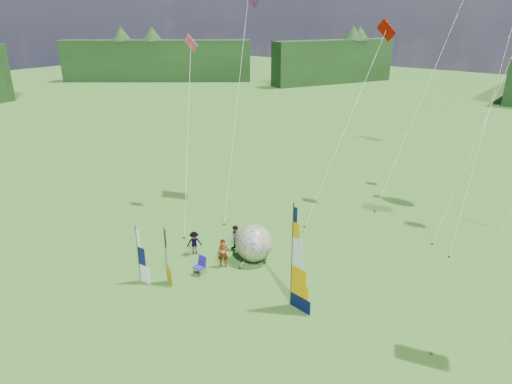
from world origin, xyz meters
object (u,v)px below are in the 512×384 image
Objects in this scene: side_banner_far at (138,255)px; kite_whale at (500,67)px; feather_banner_main at (292,258)px; camp_chair at (199,266)px; spectator_c at (194,243)px; spectator_b at (236,238)px; side_banner_left at (166,255)px; spectator_d at (244,241)px; spectator_a at (223,253)px; bol_inflatable at (254,243)px.

kite_whale is (12.27, 19.71, 9.05)m from side_banner_far.
kite_whale is at bearing 82.72° from feather_banner_main.
spectator_c is at bearing 142.66° from camp_chair.
feather_banner_main is 7.88m from spectator_c.
kite_whale is at bearing 60.16° from spectator_b.
side_banner_left is 5.25m from spectator_d.
side_banner_left is 2.14× the size of spectator_c.
side_banner_left is at bearing -123.19° from spectator_c.
feather_banner_main is 3.17× the size of spectator_a.
feather_banner_main is 2.44× the size of bol_inflatable.
feather_banner_main is at bearing 9.05° from camp_chair.
side_banner_left is at bearing -152.06° from feather_banner_main.
feather_banner_main is 1.70× the size of side_banner_left.
feather_banner_main is at bearing 42.39° from side_banner_left.
side_banner_far is 2.16× the size of spectator_c.
feather_banner_main reaches higher than side_banner_far.
spectator_c is 0.07× the size of kite_whale.
bol_inflatable is at bearing -23.93° from spectator_c.
camp_chair is 22.41m from kite_whale.
bol_inflatable reaches higher than camp_chair.
bol_inflatable is at bearing 86.48° from side_banner_left.
side_banner_far is 4.10m from spectator_c.
spectator_a reaches higher than spectator_d.
feather_banner_main is at bearing -29.16° from bol_inflatable.
spectator_a is 1.60m from camp_chair.
kite_whale is at bearing 20.57° from spectator_a.
feather_banner_main is 3.28× the size of spectator_d.
spectator_a is at bearing 102.55° from spectator_d.
kite_whale reaches higher than feather_banner_main.
feather_banner_main reaches higher than spectator_b.
bol_inflatable is 3.75m from spectator_c.
kite_whale is at bearing 1.32° from spectator_c.
side_banner_far is 1.92× the size of spectator_b.
spectator_c is 3.04m from spectator_d.
spectator_d is at bearing 166.12° from bol_inflatable.
feather_banner_main reaches higher than camp_chair.
spectator_d is (-0.05, 1.95, -0.03)m from spectator_a.
spectator_b is 0.08× the size of kite_whale.
kite_whale is (8.76, 14.00, 9.55)m from bol_inflatable.
spectator_c is (-3.32, -1.71, -0.37)m from bol_inflatable.
spectator_b is 1.12× the size of spectator_c.
kite_whale reaches higher than spectator_b.
side_banner_left reaches higher than spectator_d.
side_banner_far reaches higher than spectator_c.
spectator_d reaches higher than spectator_c.
spectator_c is 2.42m from camp_chair.
feather_banner_main reaches higher than bol_inflatable.
spectator_d is 3.48m from camp_chair.
spectator_d is (1.34, 5.02, -0.77)m from side_banner_left.
bol_inflatable is 1.34× the size of spectator_d.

